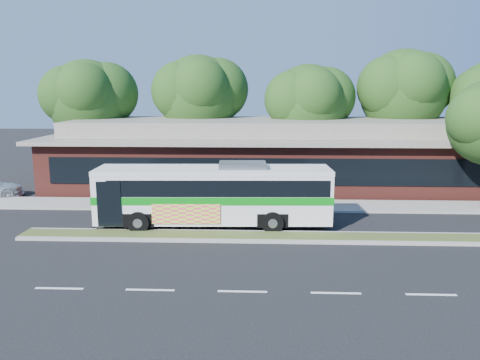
# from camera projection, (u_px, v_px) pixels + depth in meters

# --- Properties ---
(ground) EXTENTS (120.00, 120.00, 0.00)m
(ground) POSITION_uv_depth(u_px,v_px,m) (317.00, 243.00, 19.85)
(ground) COLOR black
(ground) RESTS_ON ground
(median_strip) EXTENTS (26.00, 1.10, 0.15)m
(median_strip) POSITION_uv_depth(u_px,v_px,m) (315.00, 237.00, 20.42)
(median_strip) COLOR #3A4A1F
(median_strip) RESTS_ON ground
(sidewalk) EXTENTS (44.00, 2.60, 0.12)m
(sidewalk) POSITION_uv_depth(u_px,v_px,m) (303.00, 206.00, 26.12)
(sidewalk) COLOR gray
(sidewalk) RESTS_ON ground
(parking_lot) EXTENTS (14.00, 12.00, 0.01)m
(parking_lot) POSITION_uv_depth(u_px,v_px,m) (20.00, 190.00, 30.37)
(parking_lot) COLOR black
(parking_lot) RESTS_ON ground
(plaza_building) EXTENTS (33.20, 11.20, 4.45)m
(plaza_building) POSITION_uv_depth(u_px,v_px,m) (295.00, 153.00, 32.20)
(plaza_building) COLOR maroon
(plaza_building) RESTS_ON ground
(tree_bg_a) EXTENTS (6.47, 5.80, 8.63)m
(tree_bg_a) POSITION_uv_depth(u_px,v_px,m) (94.00, 98.00, 34.18)
(tree_bg_a) COLOR black
(tree_bg_a) RESTS_ON ground
(tree_bg_b) EXTENTS (6.69, 6.00, 9.00)m
(tree_bg_b) POSITION_uv_depth(u_px,v_px,m) (205.00, 94.00, 34.80)
(tree_bg_b) COLOR black
(tree_bg_b) RESTS_ON ground
(tree_bg_c) EXTENTS (6.24, 5.60, 8.26)m
(tree_bg_c) POSITION_uv_depth(u_px,v_px,m) (313.00, 102.00, 33.60)
(tree_bg_c) COLOR black
(tree_bg_c) RESTS_ON ground
(tree_bg_d) EXTENTS (6.91, 6.20, 9.37)m
(tree_bg_d) POSITION_uv_depth(u_px,v_px,m) (409.00, 90.00, 34.17)
(tree_bg_d) COLOR black
(tree_bg_d) RESTS_ON ground
(transit_bus) EXTENTS (11.06, 2.86, 3.08)m
(transit_bus) POSITION_uv_depth(u_px,v_px,m) (215.00, 191.00, 22.06)
(transit_bus) COLOR silver
(transit_bus) RESTS_ON ground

